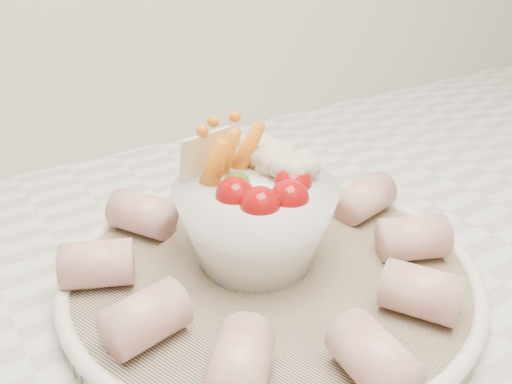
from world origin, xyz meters
TOP-DOWN VIEW (x-y plane):
  - serving_platter at (0.01, 1.43)m, footprint 0.41×0.41m
  - veggie_bowl at (0.01, 1.45)m, footprint 0.13×0.13m
  - cured_meat_rolls at (0.01, 1.43)m, footprint 0.30×0.30m

SIDE VIEW (x-z plane):
  - serving_platter at x=0.01m, z-range 0.92..0.94m
  - cured_meat_rolls at x=0.01m, z-range 0.94..0.97m
  - veggie_bowl at x=0.01m, z-range 0.92..1.03m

